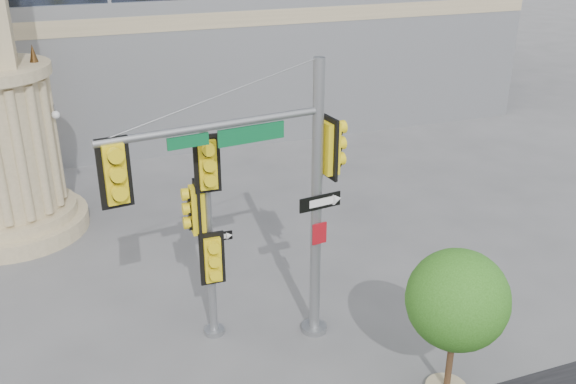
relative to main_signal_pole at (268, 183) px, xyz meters
name	(u,v)px	position (x,y,z in m)	size (l,w,h in m)	color
ground	(305,363)	(0.49, -0.90, -3.97)	(120.00, 120.00, 0.00)	#545456
main_signal_pole	(268,183)	(0.00, 0.00, 0.00)	(4.97, 1.04, 6.40)	slate
secondary_signal_pole	(207,222)	(-1.13, 0.75, -1.03)	(0.86, 0.65, 5.00)	slate
street_tree	(458,303)	(2.94, -2.69, -1.87)	(2.04, 2.00, 3.18)	tan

